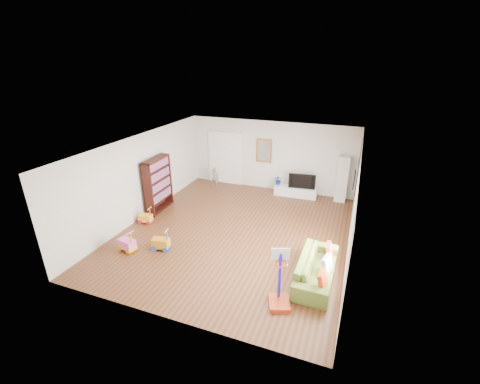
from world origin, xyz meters
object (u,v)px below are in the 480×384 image
at_px(bookshelf, 158,185).
at_px(basketball_hoop, 281,280).
at_px(sofa, 316,268).
at_px(media_console, 295,192).

height_order(bookshelf, basketball_hoop, bookshelf).
distance_m(sofa, basketball_hoop, 1.36).
height_order(media_console, bookshelf, bookshelf).
bearing_deg(basketball_hoop, media_console, 78.07).
relative_size(media_console, bookshelf, 0.86).
xyz_separation_m(media_console, basketball_hoop, (0.87, -5.89, 0.46)).
relative_size(bookshelf, sofa, 0.90).
xyz_separation_m(media_console, bookshelf, (-4.16, -2.80, 0.74)).
distance_m(bookshelf, sofa, 5.98).
bearing_deg(bookshelf, basketball_hoop, -33.78).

